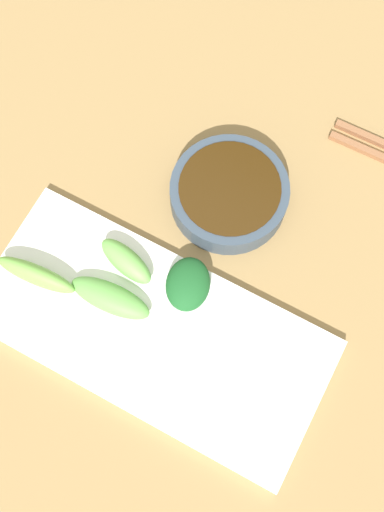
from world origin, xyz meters
The scene contains 7 objects.
tabletop centered at (0.00, 0.00, 0.01)m, with size 2.10×2.10×0.02m, color #977749.
sauce_bowl centered at (-0.11, -0.03, 0.04)m, with size 0.14×0.14×0.04m.
serving_plate centered at (0.07, -0.03, 0.03)m, with size 0.18×0.38×0.01m, color white.
broccoli_stalk_0 centered at (0.02, -0.09, 0.05)m, with size 0.03×0.07×0.03m, color #71BC53.
broccoli_leafy_1 centered at (0.01, -0.02, 0.05)m, with size 0.06×0.05×0.03m, color #1B5726.
broccoli_stalk_2 centered at (0.08, -0.17, 0.05)m, with size 0.02×0.09×0.03m, color #71B349.
broccoli_stalk_3 centered at (0.06, -0.09, 0.04)m, with size 0.03×0.09×0.02m, color #64A84C.
Camera 1 is at (0.16, 0.07, 0.71)m, focal length 44.81 mm.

